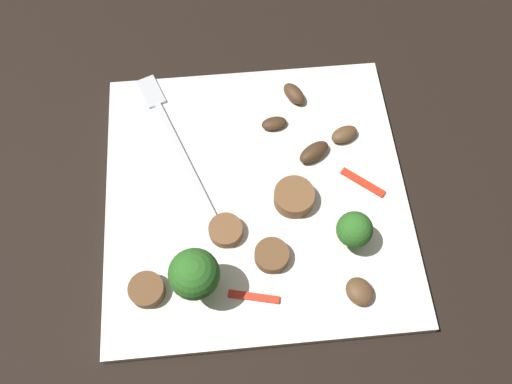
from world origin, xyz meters
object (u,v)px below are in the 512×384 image
(fork, at_px, (174,137))
(pepper_strip_1, at_px, (363,185))
(sausage_slice_1, at_px, (147,290))
(mushroom_4, at_px, (274,123))
(broccoli_floret_0, at_px, (354,230))
(sausage_slice_0, at_px, (226,230))
(sausage_slice_3, at_px, (272,256))
(mushroom_2, at_px, (294,94))
(plate, at_px, (256,195))
(mushroom_1, at_px, (360,291))
(mushroom_0, at_px, (314,152))
(sausage_slice_2, at_px, (294,197))
(pepper_strip_0, at_px, (254,297))
(broccoli_floret_1, at_px, (194,275))
(mushroom_3, at_px, (344,134))

(fork, bearing_deg, pepper_strip_1, -132.38)
(sausage_slice_1, height_order, mushroom_4, sausage_slice_1)
(mushroom_4, bearing_deg, pepper_strip_1, -134.12)
(broccoli_floret_0, height_order, sausage_slice_1, broccoli_floret_0)
(fork, distance_m, sausage_slice_0, 0.11)
(sausage_slice_3, relative_size, mushroom_2, 1.08)
(plate, height_order, mushroom_4, mushroom_4)
(mushroom_1, distance_m, pepper_strip_1, 0.10)
(broccoli_floret_0, xyz_separation_m, mushroom_2, (0.15, 0.03, -0.02))
(sausage_slice_3, bearing_deg, mushroom_1, -118.56)
(mushroom_0, xyz_separation_m, pepper_strip_1, (-0.04, -0.04, -0.00))
(sausage_slice_2, height_order, pepper_strip_0, sausage_slice_2)
(fork, relative_size, pepper_strip_1, 4.01)
(sausage_slice_3, bearing_deg, sausage_slice_2, -26.15)
(broccoli_floret_0, xyz_separation_m, sausage_slice_1, (-0.03, 0.17, -0.02))
(mushroom_4, xyz_separation_m, pepper_strip_1, (-0.07, -0.07, -0.00))
(plate, relative_size, pepper_strip_1, 6.19)
(mushroom_1, bearing_deg, sausage_slice_2, 25.95)
(sausage_slice_0, height_order, sausage_slice_1, sausage_slice_1)
(fork, bearing_deg, mushroom_1, -158.90)
(plate, distance_m, pepper_strip_1, 0.10)
(plate, bearing_deg, sausage_slice_3, -173.27)
(broccoli_floret_1, xyz_separation_m, mushroom_3, (0.13, -0.14, -0.03))
(fork, height_order, sausage_slice_3, sausage_slice_3)
(broccoli_floret_1, height_order, sausage_slice_1, broccoli_floret_1)
(sausage_slice_1, bearing_deg, broccoli_floret_1, -91.02)
(pepper_strip_1, bearing_deg, sausage_slice_2, 97.77)
(plate, relative_size, mushroom_1, 10.91)
(sausage_slice_3, height_order, mushroom_2, same)
(fork, height_order, mushroom_2, mushroom_2)
(sausage_slice_1, height_order, sausage_slice_2, sausage_slice_2)
(broccoli_floret_0, bearing_deg, mushroom_0, 12.40)
(plate, bearing_deg, broccoli_floret_0, -125.42)
(broccoli_floret_1, distance_m, mushroom_1, 0.13)
(broccoli_floret_1, distance_m, pepper_strip_1, 0.17)
(sausage_slice_1, relative_size, pepper_strip_1, 0.67)
(broccoli_floret_0, distance_m, pepper_strip_0, 0.10)
(broccoli_floret_0, distance_m, mushroom_0, 0.09)
(plate, xyz_separation_m, pepper_strip_0, (-0.09, 0.01, 0.01))
(sausage_slice_1, distance_m, mushroom_2, 0.23)
(fork, height_order, pepper_strip_0, same)
(broccoli_floret_0, distance_m, mushroom_1, 0.05)
(broccoli_floret_1, relative_size, mushroom_3, 2.31)
(broccoli_floret_0, relative_size, mushroom_2, 1.56)
(fork, relative_size, sausage_slice_3, 5.98)
(mushroom_3, bearing_deg, sausage_slice_3, 144.37)
(pepper_strip_1, bearing_deg, mushroom_4, 45.88)
(pepper_strip_0, bearing_deg, broccoli_floret_0, -64.37)
(sausage_slice_1, distance_m, sausage_slice_3, 0.11)
(fork, relative_size, mushroom_0, 5.49)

